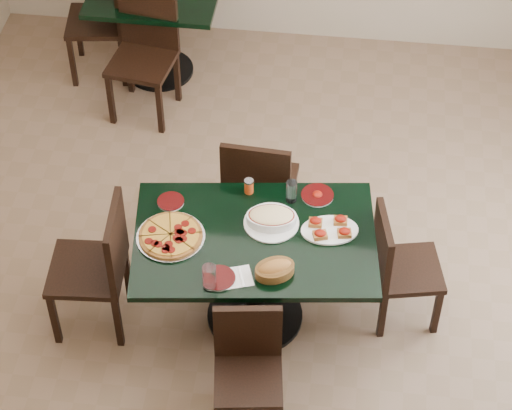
# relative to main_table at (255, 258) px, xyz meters

# --- Properties ---
(floor) EXTENTS (5.50, 5.50, 0.00)m
(floor) POSITION_rel_main_table_xyz_m (-0.02, 0.30, -0.57)
(floor) COLOR brown
(floor) RESTS_ON ground
(main_table) EXTENTS (1.52, 1.07, 0.75)m
(main_table) POSITION_rel_main_table_xyz_m (0.00, 0.00, 0.00)
(main_table) COLOR black
(main_table) RESTS_ON floor
(back_table) EXTENTS (1.00, 0.73, 0.75)m
(back_table) POSITION_rel_main_table_xyz_m (-1.07, 2.41, -0.04)
(back_table) COLOR black
(back_table) RESTS_ON floor
(chair_far) EXTENTS (0.47, 0.47, 0.95)m
(chair_far) POSITION_rel_main_table_xyz_m (-0.06, 0.66, -0.03)
(chair_far) COLOR black
(chair_far) RESTS_ON floor
(chair_near) EXTENTS (0.43, 0.43, 0.82)m
(chair_near) POSITION_rel_main_table_xyz_m (0.04, -0.68, -0.12)
(chair_near) COLOR black
(chair_near) RESTS_ON floor
(chair_right) EXTENTS (0.47, 0.47, 0.86)m
(chair_right) POSITION_rel_main_table_xyz_m (0.85, 0.14, -0.09)
(chair_right) COLOR black
(chair_right) RESTS_ON floor
(chair_left) EXTENTS (0.48, 0.48, 0.97)m
(chair_left) POSITION_rel_main_table_xyz_m (-0.92, -0.12, -0.02)
(chair_left) COLOR black
(chair_left) RESTS_ON floor
(back_chair_near) EXTENTS (0.52, 0.52, 0.97)m
(back_chair_near) POSITION_rel_main_table_xyz_m (-1.07, 2.00, -0.02)
(back_chair_near) COLOR black
(back_chair_near) RESTS_ON floor
(back_chair_left) EXTENTS (0.51, 0.51, 0.98)m
(back_chair_left) POSITION_rel_main_table_xyz_m (-1.44, 2.39, -0.01)
(back_chair_left) COLOR black
(back_chair_left) RESTS_ON floor
(pepperoni_pizza) EXTENTS (0.40, 0.40, 0.04)m
(pepperoni_pizza) POSITION_rel_main_table_xyz_m (-0.49, -0.06, 0.20)
(pepperoni_pizza) COLOR #B0AFB6
(pepperoni_pizza) RESTS_ON main_table
(lasagna_casserole) EXTENTS (0.33, 0.33, 0.09)m
(lasagna_casserole) POSITION_rel_main_table_xyz_m (0.08, 0.12, 0.23)
(lasagna_casserole) COLOR white
(lasagna_casserole) RESTS_ON main_table
(bread_basket) EXTENTS (0.28, 0.24, 0.10)m
(bread_basket) POSITION_rel_main_table_xyz_m (0.15, -0.26, 0.22)
(bread_basket) COLOR brown
(bread_basket) RESTS_ON main_table
(bruschetta_platter) EXTENTS (0.38, 0.29, 0.05)m
(bruschetta_platter) POSITION_rel_main_table_xyz_m (0.43, 0.10, 0.21)
(bruschetta_platter) COLOR white
(bruschetta_platter) RESTS_ON main_table
(side_plate_near) EXTENTS (0.19, 0.19, 0.02)m
(side_plate_near) POSITION_rel_main_table_xyz_m (-0.16, -0.34, 0.19)
(side_plate_near) COLOR white
(side_plate_near) RESTS_ON main_table
(side_plate_far_r) EXTENTS (0.20, 0.20, 0.03)m
(side_plate_far_r) POSITION_rel_main_table_xyz_m (0.34, 0.38, 0.19)
(side_plate_far_r) COLOR white
(side_plate_far_r) RESTS_ON main_table
(side_plate_far_l) EXTENTS (0.16, 0.16, 0.02)m
(side_plate_far_l) POSITION_rel_main_table_xyz_m (-0.54, 0.22, 0.19)
(side_plate_far_l) COLOR white
(side_plate_far_l) RESTS_ON main_table
(napkin_setting) EXTENTS (0.20, 0.20, 0.01)m
(napkin_setting) POSITION_rel_main_table_xyz_m (-0.06, -0.31, 0.18)
(napkin_setting) COLOR white
(napkin_setting) RESTS_ON main_table
(water_glass_a) EXTENTS (0.07, 0.07, 0.15)m
(water_glass_a) POSITION_rel_main_table_xyz_m (0.18, 0.33, 0.25)
(water_glass_a) COLOR white
(water_glass_a) RESTS_ON main_table
(water_glass_b) EXTENTS (0.08, 0.08, 0.17)m
(water_glass_b) POSITION_rel_main_table_xyz_m (-0.20, -0.40, 0.26)
(water_glass_b) COLOR white
(water_glass_b) RESTS_ON main_table
(pepper_shaker) EXTENTS (0.06, 0.06, 0.10)m
(pepper_shaker) POSITION_rel_main_table_xyz_m (-0.08, 0.37, 0.23)
(pepper_shaker) COLOR #BD4114
(pepper_shaker) RESTS_ON main_table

